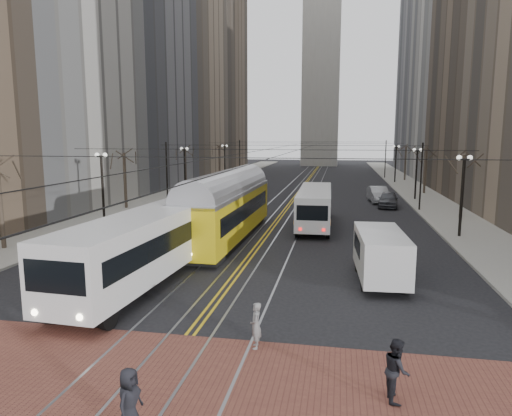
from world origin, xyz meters
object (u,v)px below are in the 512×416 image
at_px(rear_bus, 315,208).
at_px(pedestrian_a, 129,401).
at_px(clock_tower, 323,17).
at_px(transit_bus, 147,247).
at_px(sedan_silver, 378,194).
at_px(sedan_grey, 388,199).
at_px(pedestrian_c, 397,370).
at_px(streetcar, 227,213).
at_px(pedestrian_b, 256,325).
at_px(cargo_van, 380,257).

relative_size(rear_bus, pedestrian_a, 6.94).
bearing_deg(clock_tower, transit_bus, -92.39).
bearing_deg(sedan_silver, rear_bus, -118.57).
distance_m(sedan_grey, pedestrian_c, 36.03).
height_order(rear_bus, pedestrian_a, rear_bus).
relative_size(clock_tower, pedestrian_c, 37.84).
xyz_separation_m(transit_bus, pedestrian_a, (4.43, -11.24, -0.88)).
xyz_separation_m(streetcar, pedestrian_c, (9.36, -18.59, -0.97)).
distance_m(clock_tower, streetcar, 93.73).
bearing_deg(transit_bus, clock_tower, 91.11).
relative_size(streetcar, pedestrian_b, 9.90).
bearing_deg(pedestrian_c, streetcar, 22.82).
distance_m(cargo_van, pedestrian_c, 10.62).
xyz_separation_m(clock_tower, rear_bus, (3.29, -81.32, -34.47)).
bearing_deg(pedestrian_c, clock_tower, -0.19).
bearing_deg(pedestrian_c, rear_bus, 4.38).
height_order(streetcar, pedestrian_b, streetcar).
distance_m(streetcar, cargo_van, 12.65).
xyz_separation_m(sedan_grey, sedan_silver, (-0.70, 3.59, 0.05)).
bearing_deg(sedan_grey, rear_bus, -114.37).
xyz_separation_m(streetcar, cargo_van, (9.79, -7.98, -0.61)).
relative_size(streetcar, cargo_van, 2.79).
height_order(sedan_grey, pedestrian_c, pedestrian_c).
height_order(transit_bus, streetcar, streetcar).
xyz_separation_m(sedan_grey, pedestrian_c, (-3.28, -35.88, 0.08)).
bearing_deg(rear_bus, streetcar, -135.51).
height_order(transit_bus, rear_bus, transit_bus).
bearing_deg(cargo_van, clock_tower, 91.34).
height_order(sedan_silver, pedestrian_b, sedan_silver).
distance_m(streetcar, pedestrian_c, 20.84).
height_order(clock_tower, cargo_van, clock_tower).
bearing_deg(streetcar, pedestrian_a, -81.37).
height_order(clock_tower, transit_bus, clock_tower).
xyz_separation_m(rear_bus, sedan_grey, (6.85, 11.34, -0.69)).
bearing_deg(rear_bus, pedestrian_c, -82.98).
height_order(rear_bus, sedan_grey, rear_bus).
xyz_separation_m(transit_bus, pedestrian_c, (10.93, -8.60, -0.83)).
xyz_separation_m(cargo_van, sedan_silver, (2.15, 28.86, -0.39)).
xyz_separation_m(sedan_grey, pedestrian_b, (-7.61, -33.51, 0.00)).
xyz_separation_m(clock_tower, cargo_van, (7.29, -95.25, -34.71)).
relative_size(pedestrian_a, pedestrian_b, 1.04).
relative_size(rear_bus, pedestrian_c, 6.58).
bearing_deg(cargo_van, pedestrian_a, -120.64).
distance_m(rear_bus, sedan_grey, 13.27).
bearing_deg(cargo_van, transit_bus, -173.00).
height_order(rear_bus, sedan_silver, rear_bus).
bearing_deg(pedestrian_b, rear_bus, 168.64).
height_order(sedan_grey, pedestrian_b, sedan_grey).
distance_m(transit_bus, streetcar, 10.12).
bearing_deg(rear_bus, pedestrian_a, -97.41).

